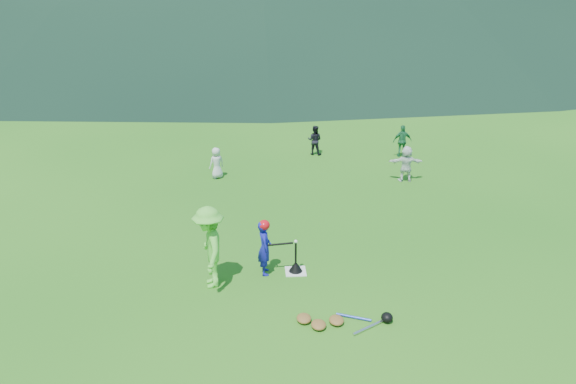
{
  "coord_description": "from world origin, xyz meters",
  "views": [
    {
      "loc": [
        -0.89,
        -10.76,
        6.11
      ],
      "look_at": [
        0.0,
        2.5,
        0.9
      ],
      "focal_mm": 35.0,
      "sensor_mm": 36.0,
      "label": 1
    }
  ],
  "objects_px": {
    "adult_coach": "(209,247)",
    "fielder_b": "(315,140)",
    "home_plate": "(296,271)",
    "batter_child": "(265,248)",
    "fielder_c": "(402,141)",
    "fielder_a": "(217,163)",
    "fielder_d": "(406,164)",
    "equipment_pile": "(337,321)",
    "batting_tee": "(296,267)"
  },
  "relations": [
    {
      "from": "fielder_b",
      "to": "adult_coach",
      "type": "bearing_deg",
      "value": 89.48
    },
    {
      "from": "fielder_c",
      "to": "equipment_pile",
      "type": "xyz_separation_m",
      "value": [
        -3.81,
        -9.98,
        -0.5
      ]
    },
    {
      "from": "batter_child",
      "to": "fielder_d",
      "type": "xyz_separation_m",
      "value": [
        4.56,
        5.52,
        -0.05
      ]
    },
    {
      "from": "home_plate",
      "to": "fielder_b",
      "type": "distance_m",
      "value": 8.56
    },
    {
      "from": "fielder_a",
      "to": "batting_tee",
      "type": "xyz_separation_m",
      "value": [
        2.02,
        -6.19,
        -0.37
      ]
    },
    {
      "from": "fielder_a",
      "to": "batting_tee",
      "type": "distance_m",
      "value": 6.52
    },
    {
      "from": "fielder_c",
      "to": "batting_tee",
      "type": "xyz_separation_m",
      "value": [
        -4.41,
        -7.99,
        -0.44
      ]
    },
    {
      "from": "adult_coach",
      "to": "fielder_b",
      "type": "xyz_separation_m",
      "value": [
        3.16,
        8.85,
        -0.34
      ]
    },
    {
      "from": "adult_coach",
      "to": "fielder_a",
      "type": "relative_size",
      "value": 1.76
    },
    {
      "from": "fielder_b",
      "to": "fielder_d",
      "type": "distance_m",
      "value": 3.87
    },
    {
      "from": "adult_coach",
      "to": "batting_tee",
      "type": "bearing_deg",
      "value": 94.68
    },
    {
      "from": "fielder_a",
      "to": "fielder_c",
      "type": "height_order",
      "value": "fielder_c"
    },
    {
      "from": "batter_child",
      "to": "adult_coach",
      "type": "height_order",
      "value": "adult_coach"
    },
    {
      "from": "fielder_b",
      "to": "fielder_d",
      "type": "bearing_deg",
      "value": 150.16
    },
    {
      "from": "fielder_d",
      "to": "batting_tee",
      "type": "xyz_separation_m",
      "value": [
        -3.89,
        -5.51,
        -0.44
      ]
    },
    {
      "from": "fielder_c",
      "to": "batting_tee",
      "type": "bearing_deg",
      "value": 58.3
    },
    {
      "from": "fielder_a",
      "to": "batter_child",
      "type": "bearing_deg",
      "value": 71.43
    },
    {
      "from": "batter_child",
      "to": "home_plate",
      "type": "bearing_deg",
      "value": -93.03
    },
    {
      "from": "fielder_a",
      "to": "fielder_c",
      "type": "distance_m",
      "value": 6.68
    },
    {
      "from": "fielder_d",
      "to": "adult_coach",
      "type": "bearing_deg",
      "value": 50.02
    },
    {
      "from": "batter_child",
      "to": "equipment_pile",
      "type": "height_order",
      "value": "batter_child"
    },
    {
      "from": "fielder_b",
      "to": "fielder_c",
      "type": "bearing_deg",
      "value": -169.12
    },
    {
      "from": "batter_child",
      "to": "batting_tee",
      "type": "relative_size",
      "value": 1.81
    },
    {
      "from": "batting_tee",
      "to": "equipment_pile",
      "type": "xyz_separation_m",
      "value": [
        0.61,
        -1.99,
        -0.06
      ]
    },
    {
      "from": "batter_child",
      "to": "fielder_d",
      "type": "bearing_deg",
      "value": -42.9
    },
    {
      "from": "fielder_c",
      "to": "batting_tee",
      "type": "relative_size",
      "value": 1.68
    },
    {
      "from": "equipment_pile",
      "to": "batting_tee",
      "type": "bearing_deg",
      "value": 107.0
    },
    {
      "from": "home_plate",
      "to": "fielder_d",
      "type": "xyz_separation_m",
      "value": [
        3.89,
        5.51,
        0.56
      ]
    },
    {
      "from": "batter_child",
      "to": "fielder_d",
      "type": "distance_m",
      "value": 7.16
    },
    {
      "from": "equipment_pile",
      "to": "fielder_a",
      "type": "bearing_deg",
      "value": 107.79
    },
    {
      "from": "fielder_a",
      "to": "fielder_b",
      "type": "xyz_separation_m",
      "value": [
        3.37,
        2.24,
        0.03
      ]
    },
    {
      "from": "batter_child",
      "to": "fielder_a",
      "type": "bearing_deg",
      "value": 8.94
    },
    {
      "from": "home_plate",
      "to": "fielder_b",
      "type": "relative_size",
      "value": 0.42
    },
    {
      "from": "home_plate",
      "to": "adult_coach",
      "type": "height_order",
      "value": "adult_coach"
    },
    {
      "from": "fielder_c",
      "to": "adult_coach",
      "type": "bearing_deg",
      "value": 50.71
    },
    {
      "from": "fielder_d",
      "to": "batting_tee",
      "type": "bearing_deg",
      "value": 58.67
    },
    {
      "from": "home_plate",
      "to": "fielder_c",
      "type": "relative_size",
      "value": 0.39
    },
    {
      "from": "equipment_pile",
      "to": "fielder_b",
      "type": "bearing_deg",
      "value": 85.92
    },
    {
      "from": "fielder_a",
      "to": "equipment_pile",
      "type": "relative_size",
      "value": 0.55
    },
    {
      "from": "fielder_a",
      "to": "batting_tee",
      "type": "bearing_deg",
      "value": 77.22
    },
    {
      "from": "fielder_b",
      "to": "equipment_pile",
      "type": "relative_size",
      "value": 0.59
    },
    {
      "from": "fielder_d",
      "to": "equipment_pile",
      "type": "height_order",
      "value": "fielder_d"
    },
    {
      "from": "adult_coach",
      "to": "fielder_d",
      "type": "distance_m",
      "value": 8.23
    },
    {
      "from": "batter_child",
      "to": "fielder_a",
      "type": "distance_m",
      "value": 6.34
    },
    {
      "from": "batter_child",
      "to": "fielder_c",
      "type": "distance_m",
      "value": 9.47
    },
    {
      "from": "fielder_a",
      "to": "adult_coach",
      "type": "bearing_deg",
      "value": 60.97
    },
    {
      "from": "fielder_c",
      "to": "batting_tee",
      "type": "height_order",
      "value": "fielder_c"
    },
    {
      "from": "adult_coach",
      "to": "fielder_b",
      "type": "relative_size",
      "value": 1.65
    },
    {
      "from": "batter_child",
      "to": "fielder_d",
      "type": "height_order",
      "value": "batter_child"
    },
    {
      "from": "home_plate",
      "to": "batter_child",
      "type": "distance_m",
      "value": 0.9
    }
  ]
}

